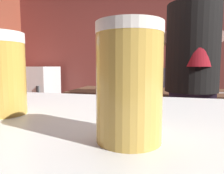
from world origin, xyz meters
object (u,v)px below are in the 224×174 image
mini_fridge (36,99)px  bottle_olive_oil (161,63)px  bartender (191,82)px  pint_glass_near (129,83)px  bottle_hot_sauce (168,62)px  chefs_knife (220,93)px  pint_glass_far (1,74)px  mixing_bowl (109,87)px

mini_fridge → bottle_olive_oil: bearing=6.0°
bartender → bottle_olive_oil: 1.88m
bartender → pint_glass_near: size_ratio=13.79×
mini_fridge → bottle_hot_sauce: bearing=3.1°
chefs_knife → pint_glass_far: size_ratio=1.76×
mini_fridge → bartender: size_ratio=0.64×
bottle_olive_oil → bartender: bearing=-82.9°
chefs_knife → bottle_olive_oil: size_ratio=1.34×
mixing_bowl → bottle_olive_oil: bearing=73.1°
bottle_hot_sauce → bottle_olive_oil: (-0.11, 0.10, -0.01)m
chefs_knife → mixing_bowl: bearing=171.3°
chefs_knife → bottle_hot_sauce: bottle_hot_sauce is taller
mixing_bowl → chefs_knife: mixing_bowl is taller
mixing_bowl → pint_glass_near: 1.71m
bartender → chefs_knife: bearing=-42.6°
bartender → pint_glass_far: bearing=151.2°
pint_glass_near → bottle_hot_sauce: size_ratio=0.58×
mini_fridge → bartender: bearing=-35.1°
chefs_knife → pint_glass_near: 1.73m
bottle_hot_sauce → pint_glass_near: bearing=-91.7°
pint_glass_far → bottle_olive_oil: (0.21, 3.02, 0.06)m
pint_glass_far → bottle_olive_oil: bearing=86.0°
mixing_bowl → pint_glass_far: bearing=-81.6°
pint_glass_near → pint_glass_far: (-0.23, 0.07, 0.01)m
mini_fridge → bottle_hot_sauce: 2.30m
bottle_hot_sauce → mixing_bowl: bearing=-112.1°
bartender → chefs_knife: 0.51m
bottle_olive_oil → bottle_hot_sauce: bearing=-41.8°
mixing_bowl → bartender: bearing=-30.6°
bartender → mixing_bowl: 0.79m
mixing_bowl → pint_glass_far: (0.23, -1.57, 0.18)m
mixing_bowl → pint_glass_far: 1.60m
bartender → bottle_olive_oil: size_ratio=9.67×
mini_fridge → bottle_olive_oil: 2.19m
mixing_bowl → pint_glass_near: (0.46, -1.64, 0.18)m
mixing_bowl → bottle_olive_oil: bottle_olive_oil is taller
bartender → bottle_olive_oil: bartender is taller
mini_fridge → bottle_hot_sauce: (2.21, 0.12, 0.62)m
pint_glass_near → bottle_olive_oil: size_ratio=0.70×
mini_fridge → pint_glass_near: (2.12, -2.88, 0.54)m
mini_fridge → pint_glass_far: bearing=-56.1°
chefs_knife → bottle_hot_sauce: bearing=97.4°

